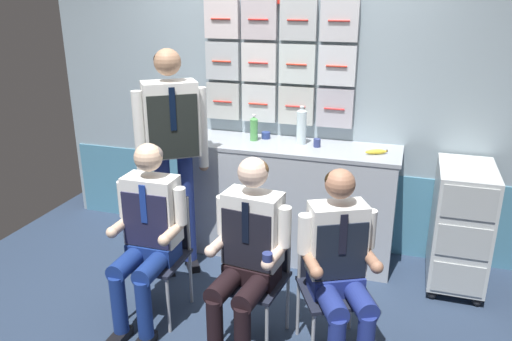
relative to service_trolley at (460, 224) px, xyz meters
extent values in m
cube|color=#27364D|center=(-1.52, -1.00, -0.53)|extent=(4.80, 4.80, 0.04)
cube|color=#90A4AF|center=(-1.52, 0.38, 0.57)|extent=(4.20, 0.06, 2.15)
cube|color=teal|center=(-1.52, 0.34, -0.15)|extent=(4.12, 0.01, 0.72)
cube|color=#B5B8B5|center=(-2.01, 0.32, 0.75)|extent=(0.30, 0.06, 0.32)
cylinder|color=red|center=(-2.01, 0.28, 0.75)|extent=(0.17, 0.01, 0.01)
cube|color=silver|center=(-1.69, 0.32, 0.75)|extent=(0.30, 0.06, 0.32)
cylinder|color=red|center=(-1.69, 0.28, 0.75)|extent=(0.17, 0.01, 0.01)
cube|color=#BBBEB8|center=(-1.36, 0.32, 0.75)|extent=(0.30, 0.06, 0.32)
cylinder|color=red|center=(-1.36, 0.28, 0.75)|extent=(0.17, 0.01, 0.01)
cube|color=#B1ADB8|center=(-1.04, 0.32, 0.75)|extent=(0.30, 0.06, 0.32)
cylinder|color=red|center=(-1.04, 0.28, 0.75)|extent=(0.17, 0.01, 0.01)
cube|color=#B6BDC2|center=(-2.01, 0.32, 1.09)|extent=(0.30, 0.06, 0.32)
cylinder|color=red|center=(-2.01, 0.28, 1.09)|extent=(0.17, 0.01, 0.01)
cube|color=silver|center=(-1.69, 0.32, 1.09)|extent=(0.30, 0.06, 0.32)
cylinder|color=red|center=(-1.69, 0.28, 1.09)|extent=(0.17, 0.01, 0.01)
cube|color=silver|center=(-1.36, 0.32, 1.09)|extent=(0.30, 0.06, 0.32)
cylinder|color=red|center=(-1.36, 0.28, 1.09)|extent=(0.17, 0.01, 0.01)
cube|color=silver|center=(-1.04, 0.32, 1.09)|extent=(0.30, 0.06, 0.32)
cylinder|color=red|center=(-1.04, 0.28, 1.09)|extent=(0.17, 0.01, 0.01)
cube|color=silver|center=(-2.01, 0.32, 1.44)|extent=(0.30, 0.06, 0.32)
cylinder|color=red|center=(-2.01, 0.28, 1.44)|extent=(0.17, 0.01, 0.01)
cube|color=#BFB4BA|center=(-1.69, 0.32, 1.44)|extent=(0.30, 0.06, 0.32)
cylinder|color=red|center=(-1.69, 0.28, 1.44)|extent=(0.17, 0.01, 0.01)
cube|color=#B5BABD|center=(-1.36, 0.32, 1.44)|extent=(0.30, 0.06, 0.32)
cylinder|color=red|center=(-1.36, 0.28, 1.44)|extent=(0.17, 0.01, 0.01)
cube|color=silver|center=(-1.04, 0.32, 1.44)|extent=(0.30, 0.06, 0.32)
cylinder|color=red|center=(-1.04, 0.28, 1.44)|extent=(0.17, 0.01, 0.01)
cube|color=red|center=(-1.49, 0.33, 1.58)|extent=(0.20, 0.02, 0.05)
cube|color=#A6AEB7|center=(-1.36, 0.09, -0.03)|extent=(1.75, 0.52, 0.95)
cube|color=#979EA8|center=(-1.36, 0.09, 0.46)|extent=(1.78, 0.53, 0.03)
sphere|color=black|center=(-0.16, -0.27, -0.47)|extent=(0.07, 0.07, 0.07)
sphere|color=black|center=(0.16, -0.27, -0.47)|extent=(0.07, 0.07, 0.07)
sphere|color=black|center=(-0.16, 0.28, -0.47)|extent=(0.07, 0.07, 0.07)
sphere|color=black|center=(0.16, 0.28, -0.47)|extent=(0.07, 0.07, 0.07)
cube|color=silver|center=(0.00, 0.00, 0.00)|extent=(0.40, 0.64, 0.88)
cube|color=#A8AFAF|center=(0.00, -0.32, -0.29)|extent=(0.35, 0.01, 0.24)
cube|color=#A8AFAF|center=(0.00, -0.32, 0.00)|extent=(0.35, 0.01, 0.24)
cube|color=#A8AFAF|center=(0.00, -0.32, 0.30)|extent=(0.35, 0.01, 0.24)
cylinder|color=#28282D|center=(0.00, -0.30, 0.43)|extent=(0.32, 0.02, 0.02)
cylinder|color=#A8AAAF|center=(-2.20, -1.22, -0.30)|extent=(0.02, 0.02, 0.41)
cylinder|color=#A8AAAF|center=(-1.84, -1.22, -0.30)|extent=(0.02, 0.02, 0.41)
cylinder|color=#A8AAAF|center=(-2.20, -0.86, -0.30)|extent=(0.02, 0.02, 0.41)
cylinder|color=#A8AAAF|center=(-1.84, -0.86, -0.30)|extent=(0.02, 0.02, 0.41)
cube|color=#1C202E|center=(-2.02, -1.04, -0.09)|extent=(0.40, 0.40, 0.02)
cube|color=#1C202E|center=(-2.02, -0.85, 0.13)|extent=(0.37, 0.03, 0.40)
cylinder|color=#A8AAAF|center=(-2.20, -0.86, 0.13)|extent=(0.02, 0.02, 0.40)
cylinder|color=#A8AAAF|center=(-1.84, -0.86, 0.13)|extent=(0.02, 0.02, 0.40)
cube|color=black|center=(-2.11, -1.41, -0.48)|extent=(0.09, 0.22, 0.06)
cylinder|color=navy|center=(-2.11, -1.37, -0.25)|extent=(0.10, 0.10, 0.40)
cylinder|color=navy|center=(-1.92, -1.37, -0.25)|extent=(0.10, 0.10, 0.40)
cylinder|color=navy|center=(-2.11, -1.21, -0.02)|extent=(0.13, 0.37, 0.13)
cylinder|color=navy|center=(-1.93, -1.20, -0.02)|extent=(0.13, 0.37, 0.13)
cube|color=navy|center=(-2.02, -1.04, -0.01)|extent=(0.33, 0.20, 0.12)
cube|color=white|center=(-2.02, -1.02, 0.28)|extent=(0.35, 0.20, 0.47)
cube|color=#1F203C|center=(-2.02, -1.12, 0.24)|extent=(0.32, 0.01, 0.37)
cube|color=navy|center=(-2.02, -1.13, 0.36)|extent=(0.04, 0.01, 0.26)
cylinder|color=white|center=(-2.22, -1.02, 0.33)|extent=(0.08, 0.08, 0.25)
cylinder|color=beige|center=(-2.20, -1.13, 0.18)|extent=(0.07, 0.23, 0.07)
sphere|color=beige|center=(-2.20, -1.23, 0.18)|extent=(0.08, 0.08, 0.08)
cylinder|color=white|center=(-1.81, -1.02, 0.33)|extent=(0.08, 0.08, 0.25)
cylinder|color=beige|center=(-1.83, -1.12, 0.18)|extent=(0.07, 0.23, 0.07)
sphere|color=beige|center=(-1.83, -1.23, 0.18)|extent=(0.08, 0.08, 0.08)
sphere|color=beige|center=(-2.02, -1.02, 0.64)|extent=(0.18, 0.18, 0.18)
ellipsoid|color=gray|center=(-2.02, -1.01, 0.66)|extent=(0.18, 0.17, 0.13)
cylinder|color=#A8AAAF|center=(-1.49, -1.26, -0.30)|extent=(0.02, 0.02, 0.41)
cylinder|color=#A8AAAF|center=(-1.14, -1.30, -0.30)|extent=(0.02, 0.02, 0.41)
cylinder|color=#A8AAAF|center=(-1.45, -0.90, -0.30)|extent=(0.02, 0.02, 0.41)
cylinder|color=#A8AAAF|center=(-1.10, -0.94, -0.30)|extent=(0.02, 0.02, 0.41)
cube|color=#1C202E|center=(-1.29, -1.10, -0.09)|extent=(0.44, 0.44, 0.02)
cube|color=#1C202E|center=(-1.27, -0.91, 0.13)|extent=(0.37, 0.07, 0.40)
cylinder|color=#A8AAAF|center=(-1.45, -0.90, 0.13)|extent=(0.02, 0.02, 0.40)
cylinder|color=#A8AAAF|center=(-1.10, -0.94, 0.13)|extent=(0.02, 0.02, 0.40)
cylinder|color=black|center=(-1.42, -1.42, -0.25)|extent=(0.10, 0.10, 0.40)
cylinder|color=black|center=(-1.24, -1.44, -0.25)|extent=(0.10, 0.10, 0.40)
cylinder|color=black|center=(-1.40, -1.26, -0.02)|extent=(0.17, 0.38, 0.13)
cylinder|color=black|center=(-1.22, -1.28, -0.02)|extent=(0.17, 0.38, 0.13)
cube|color=black|center=(-1.29, -1.10, -0.01)|extent=(0.35, 0.24, 0.12)
cube|color=white|center=(-1.29, -1.08, 0.28)|extent=(0.37, 0.23, 0.46)
cube|color=black|center=(-1.30, -1.18, 0.24)|extent=(0.32, 0.05, 0.37)
cube|color=black|center=(-1.30, -1.19, 0.36)|extent=(0.04, 0.01, 0.26)
cylinder|color=white|center=(-1.50, -1.06, 0.33)|extent=(0.08, 0.08, 0.25)
cylinder|color=beige|center=(-1.49, -1.17, 0.18)|extent=(0.09, 0.24, 0.07)
sphere|color=beige|center=(-1.50, -1.27, 0.18)|extent=(0.08, 0.08, 0.08)
cylinder|color=white|center=(-1.09, -1.11, 0.33)|extent=(0.08, 0.08, 0.25)
cylinder|color=beige|center=(-1.12, -1.21, 0.18)|extent=(0.09, 0.24, 0.07)
sphere|color=beige|center=(-1.13, -1.31, 0.18)|extent=(0.08, 0.08, 0.08)
cylinder|color=navy|center=(-1.13, -1.31, 0.22)|extent=(0.06, 0.06, 0.06)
sphere|color=beige|center=(-1.29, -1.08, 0.64)|extent=(0.18, 0.18, 0.18)
ellipsoid|color=brown|center=(-1.29, -1.07, 0.66)|extent=(0.20, 0.18, 0.13)
cylinder|color=#A8AAAF|center=(-0.53, -1.14, -0.30)|extent=(0.02, 0.02, 0.41)
cylinder|color=#A8AAAF|center=(-1.02, -0.98, -0.30)|extent=(0.02, 0.02, 0.41)
cylinder|color=#A8AAAF|center=(-0.69, -0.82, -0.30)|extent=(0.02, 0.02, 0.41)
cube|color=#1C202E|center=(-0.77, -1.06, -0.09)|extent=(0.54, 0.54, 0.02)
cube|color=#1C202E|center=(-0.86, -0.89, 0.13)|extent=(0.34, 0.19, 0.40)
cylinder|color=#A8AAAF|center=(-1.02, -0.98, 0.13)|extent=(0.02, 0.02, 0.40)
cylinder|color=#A8AAAF|center=(-0.69, -0.82, 0.13)|extent=(0.02, 0.02, 0.40)
cylinder|color=navy|center=(-0.78, -1.24, -0.02)|extent=(0.27, 0.37, 0.13)
cylinder|color=navy|center=(-0.63, -1.17, -0.02)|extent=(0.27, 0.37, 0.13)
cube|color=navy|center=(-0.77, -1.06, -0.01)|extent=(0.37, 0.32, 0.12)
cube|color=white|center=(-0.78, -1.05, 0.27)|extent=(0.38, 0.32, 0.44)
cube|color=black|center=(-0.74, -1.13, 0.23)|extent=(0.28, 0.15, 0.35)
cube|color=black|center=(-0.74, -1.14, 0.35)|extent=(0.04, 0.03, 0.25)
cylinder|color=white|center=(-0.96, -1.13, 0.32)|extent=(0.08, 0.08, 0.24)
cylinder|color=#A57358|center=(-0.90, -1.21, 0.18)|extent=(0.16, 0.23, 0.07)
sphere|color=#A57358|center=(-0.85, -1.30, 0.18)|extent=(0.08, 0.08, 0.08)
cylinder|color=white|center=(-0.61, -0.96, 0.32)|extent=(0.08, 0.08, 0.24)
cylinder|color=#A57358|center=(-0.58, -1.06, 0.18)|extent=(0.16, 0.23, 0.07)
sphere|color=#A57358|center=(-0.54, -1.14, 0.18)|extent=(0.08, 0.08, 0.08)
sphere|color=#A57358|center=(-0.78, -1.05, 0.62)|extent=(0.18, 0.18, 0.18)
ellipsoid|color=black|center=(-0.79, -1.03, 0.63)|extent=(0.22, 0.22, 0.12)
cube|color=black|center=(-2.21, -0.51, -0.48)|extent=(0.21, 0.25, 0.06)
cube|color=black|center=(-2.05, -0.39, -0.48)|extent=(0.21, 0.25, 0.06)
cylinder|color=navy|center=(-2.22, -0.47, 0.01)|extent=(0.12, 0.12, 0.92)
cylinder|color=navy|center=(-2.08, -0.37, 0.01)|extent=(0.12, 0.12, 0.92)
cube|color=white|center=(-2.15, -0.42, 0.75)|extent=(0.46, 0.42, 0.56)
cube|color=black|center=(-2.08, -0.52, 0.71)|extent=(0.30, 0.22, 0.47)
cube|color=black|center=(-2.08, -0.53, 0.85)|extent=(0.04, 0.03, 0.31)
cylinder|color=white|center=(-2.34, -0.56, 0.66)|extent=(0.08, 0.08, 0.62)
sphere|color=#A47B5D|center=(-2.34, -0.56, 0.35)|extent=(0.08, 0.08, 0.08)
cylinder|color=white|center=(-1.96, -0.28, 0.66)|extent=(0.08, 0.08, 0.62)
sphere|color=#A47B5D|center=(-1.96, -0.28, 0.35)|extent=(0.08, 0.08, 0.08)
sphere|color=#A47B5D|center=(-2.15, -0.42, 1.17)|extent=(0.20, 0.20, 0.20)
ellipsoid|color=black|center=(-2.16, -0.41, 1.19)|extent=(0.26, 0.26, 0.14)
cylinder|color=silver|center=(-1.27, 0.14, 0.61)|extent=(0.08, 0.08, 0.27)
cone|color=silver|center=(-1.27, 0.14, 0.76)|extent=(0.08, 0.08, 0.02)
cylinder|color=silver|center=(-1.27, 0.14, 0.78)|extent=(0.04, 0.04, 0.02)
cylinder|color=#4F9E51|center=(-1.67, 0.13, 0.56)|extent=(0.06, 0.06, 0.18)
cone|color=#4F9E51|center=(-1.67, 0.13, 0.66)|extent=(0.06, 0.06, 0.02)
cylinder|color=silver|center=(-1.67, 0.13, 0.69)|extent=(0.03, 0.03, 0.02)
cylinder|color=navy|center=(-1.13, 0.10, 0.50)|extent=(0.06, 0.06, 0.07)
cylinder|color=#382114|center=(-1.13, 0.10, 0.53)|extent=(0.05, 0.05, 0.01)
cylinder|color=navy|center=(-1.59, 0.21, 0.50)|extent=(0.07, 0.07, 0.06)
cylinder|color=#382114|center=(-1.59, 0.21, 0.52)|extent=(0.06, 0.06, 0.01)
ellipsoid|color=yellow|center=(-0.66, 0.04, 0.49)|extent=(0.17, 0.10, 0.04)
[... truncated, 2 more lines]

